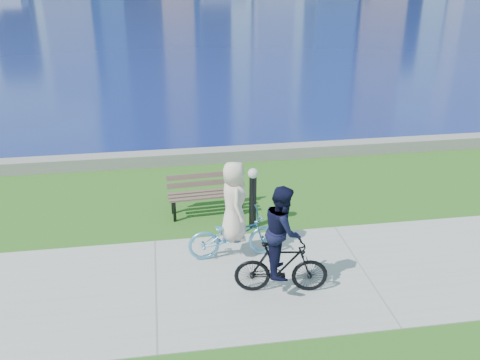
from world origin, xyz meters
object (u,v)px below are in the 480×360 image
object	(u,v)px
park_bench	(206,191)
bollard_lamp	(253,194)
cyclist_man	(282,249)
cyclist_woman	(234,223)

from	to	relation	value
park_bench	bollard_lamp	distance (m)	1.33
bollard_lamp	cyclist_man	world-z (taller)	cyclist_man
park_bench	cyclist_man	bearing A→B (deg)	-76.74
bollard_lamp	cyclist_man	size ratio (longest dim) A/B	0.68
park_bench	cyclist_woman	size ratio (longest dim) A/B	0.88
bollard_lamp	cyclist_woman	world-z (taller)	cyclist_woman
cyclist_man	cyclist_woman	bearing A→B (deg)	35.27
cyclist_woman	cyclist_man	world-z (taller)	cyclist_man
bollard_lamp	cyclist_woman	xyz separation A→B (m)	(-0.59, -1.18, -0.03)
park_bench	cyclist_man	distance (m)	3.55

